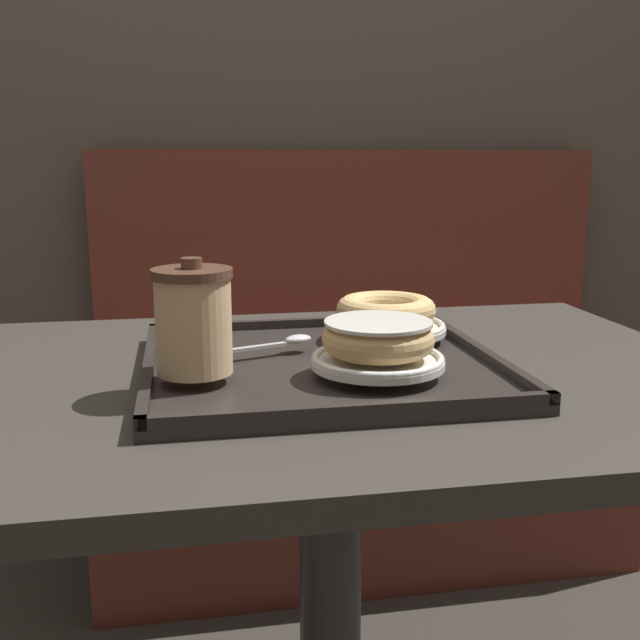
{
  "coord_description": "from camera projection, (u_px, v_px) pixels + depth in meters",
  "views": [
    {
      "loc": [
        -0.17,
        -0.86,
        0.98
      ],
      "look_at": [
        -0.02,
        -0.01,
        0.8
      ],
      "focal_mm": 42.0,
      "sensor_mm": 36.0,
      "label": 1
    }
  ],
  "objects": [
    {
      "name": "wall_behind",
      "position": [
        245.0,
        68.0,
        1.86
      ],
      "size": [
        8.0,
        0.05,
        2.4
      ],
      "color": "brown",
      "rests_on": "ground_plane"
    },
    {
      "name": "booth_bench",
      "position": [
        360.0,
        429.0,
        1.87
      ],
      "size": [
        1.28,
        0.44,
        1.0
      ],
      "color": "brown",
      "rests_on": "ground_plane"
    },
    {
      "name": "coffee_cup_front",
      "position": [
        194.0,
        320.0,
        0.8
      ],
      "size": [
        0.09,
        0.09,
        0.13
      ],
      "color": "#E0B784",
      "rests_on": "serving_tray"
    },
    {
      "name": "donut_plain",
      "position": [
        386.0,
        310.0,
        0.99
      ],
      "size": [
        0.13,
        0.13,
        0.03
      ],
      "color": "#DBB270",
      "rests_on": "plate_with_plain_donut"
    },
    {
      "name": "donut_chocolate_glazed",
      "position": [
        378.0,
        337.0,
        0.83
      ],
      "size": [
        0.13,
        0.13,
        0.04
      ],
      "color": "#DBB270",
      "rests_on": "plate_with_chocolate_donut"
    },
    {
      "name": "plate_with_chocolate_donut",
      "position": [
        378.0,
        360.0,
        0.83
      ],
      "size": [
        0.15,
        0.15,
        0.01
      ],
      "color": "white",
      "rests_on": "serving_tray"
    },
    {
      "name": "cafe_table",
      "position": [
        331.0,
        492.0,
        0.94
      ],
      "size": [
        0.97,
        0.68,
        0.73
      ],
      "color": "#38332D",
      "rests_on": "ground_plane"
    },
    {
      "name": "serving_tray",
      "position": [
        320.0,
        366.0,
        0.89
      ],
      "size": [
        0.41,
        0.4,
        0.02
      ],
      "color": "#282321",
      "rests_on": "cafe_table"
    },
    {
      "name": "spoon",
      "position": [
        286.0,
        341.0,
        0.93
      ],
      "size": [
        0.13,
        0.06,
        0.01
      ],
      "rotation": [
        0.0,
        0.0,
        0.32
      ],
      "color": "silver",
      "rests_on": "serving_tray"
    },
    {
      "name": "plate_with_plain_donut",
      "position": [
        386.0,
        327.0,
        0.99
      ],
      "size": [
        0.16,
        0.16,
        0.01
      ],
      "color": "white",
      "rests_on": "serving_tray"
    }
  ]
}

